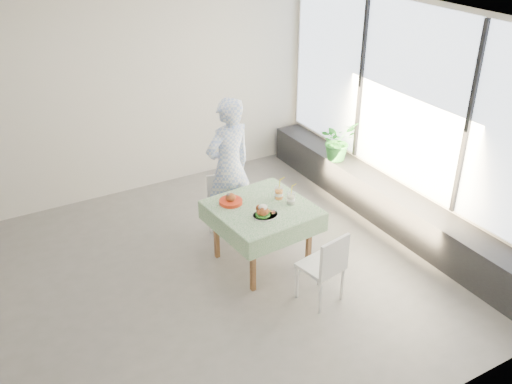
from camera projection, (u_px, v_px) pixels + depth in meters
floor at (190, 285)px, 6.28m from camera, size 6.00×6.00×0.00m
ceiling at (172, 27)px, 4.95m from camera, size 6.00×6.00×0.00m
wall_back at (107, 99)px, 7.53m from camera, size 6.00×0.02×2.80m
wall_front at (334, 319)px, 3.70m from camera, size 6.00×0.02×2.80m
wall_right at (410, 117)px, 6.93m from camera, size 0.02×5.00×2.80m
window_pane at (410, 98)px, 6.80m from camera, size 0.01×4.80×2.18m
window_ledge at (387, 204)px, 7.38m from camera, size 0.40×4.80×0.50m
cafe_table at (262, 228)px, 6.46m from camera, size 1.12×1.12×0.74m
chair_far at (226, 219)px, 7.05m from camera, size 0.44×0.44×0.80m
chair_near at (321, 279)px, 5.96m from camera, size 0.45×0.45×0.83m
diner at (229, 167)px, 6.88m from camera, size 0.71×0.54×1.77m
main_dish at (264, 212)px, 6.12m from camera, size 0.29×0.29×0.15m
juice_cup_orange at (279, 193)px, 6.46m from camera, size 0.11×0.11×0.30m
juice_cup_lemonade at (291, 199)px, 6.36m from camera, size 0.10×0.10×0.27m
second_dish at (231, 200)px, 6.38m from camera, size 0.26×0.26×0.12m
potted_plant at (338, 141)px, 7.88m from camera, size 0.54×0.48×0.55m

